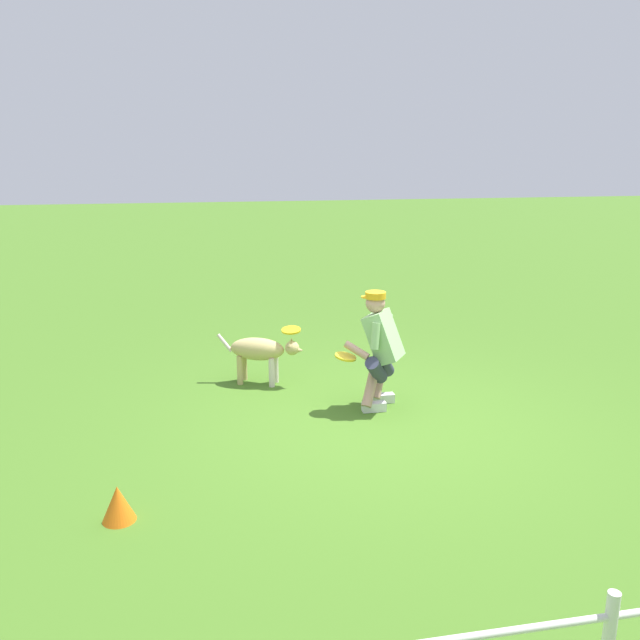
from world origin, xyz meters
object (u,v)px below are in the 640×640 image
object	(u,v)px
frisbee_flying	(291,330)
training_cone	(118,503)
person	(380,346)
dog	(261,351)
frisbee_held	(345,357)

from	to	relation	value
frisbee_flying	training_cone	world-z (taller)	frisbee_flying
person	frisbee_flying	distance (m)	1.23
person	frisbee_flying	xyz separation A→B (m)	(0.84, -0.91, -0.02)
dog	frisbee_flying	size ratio (longest dim) A/B	4.43
frisbee_held	training_cone	bearing A→B (deg)	39.66
frisbee_held	training_cone	size ratio (longest dim) A/B	0.82
dog	person	bearing A→B (deg)	-16.32
dog	frisbee_held	distance (m)	1.31
dog	frisbee_held	size ratio (longest dim) A/B	4.33
frisbee_flying	dog	bearing A→B (deg)	-13.79
frisbee_flying	frisbee_held	bearing A→B (deg)	115.99
frisbee_held	training_cone	xyz separation A→B (m)	(2.20, 1.83, -0.47)
person	training_cone	size ratio (longest dim) A/B	4.51
person	training_cone	bearing A→B (deg)	71.01
dog	training_cone	world-z (taller)	dog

